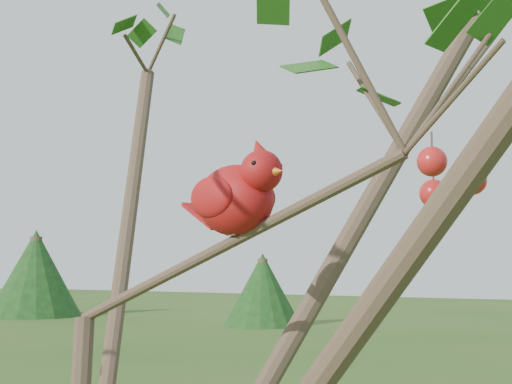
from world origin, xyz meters
TOP-DOWN VIEW (x-y plane):
  - crabapple_tree at (0.03, -0.02)m, footprint 2.35×2.05m
  - cardinal at (0.28, 0.07)m, footprint 0.23×0.15m

SIDE VIEW (x-z plane):
  - crabapple_tree at x=0.03m, z-range 0.65..3.60m
  - cardinal at x=0.28m, z-range 2.07..2.23m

